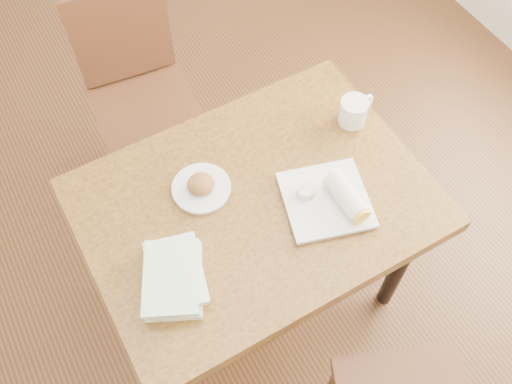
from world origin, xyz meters
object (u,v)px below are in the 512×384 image
book_stack (174,277)px  chair_far (137,83)px  coffee_mug (354,110)px  table (256,213)px  plate_scone (201,187)px  plate_burrito (332,199)px

book_stack → chair_far: bearing=75.1°
coffee_mug → book_stack: 0.85m
table → coffee_mug: (0.47, 0.12, 0.14)m
plate_scone → book_stack: 0.33m
coffee_mug → book_stack: bearing=-163.1°
coffee_mug → plate_scone: bearing=179.9°
table → coffee_mug: 0.50m
plate_scone → plate_burrito: bearing=-36.6°
plate_scone → book_stack: (-0.22, -0.25, 0.01)m
table → book_stack: bearing=-160.1°
chair_far → coffee_mug: chair_far is taller
table → plate_scone: bearing=138.1°
chair_far → book_stack: size_ratio=3.27×
chair_far → plate_scone: chair_far is taller
table → book_stack: 0.39m
table → coffee_mug: coffee_mug is taller
coffee_mug → book_stack: (-0.82, -0.25, -0.02)m
plate_burrito → coffee_mug: bearing=44.3°
coffee_mug → plate_burrito: bearing=-135.7°
plate_burrito → book_stack: bearing=179.6°
coffee_mug → chair_far: bearing=127.0°
table → plate_burrito: bearing=-32.6°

